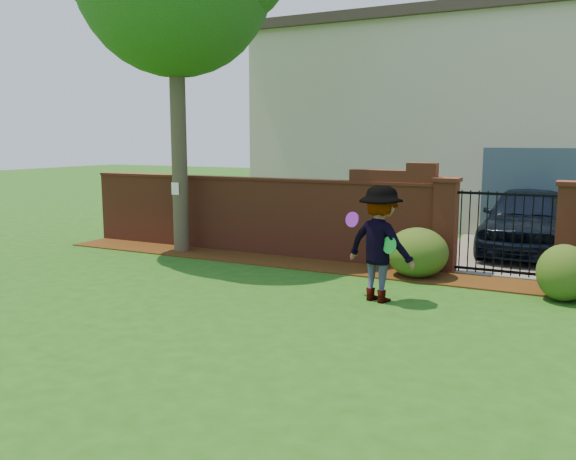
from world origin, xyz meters
The scene contains 15 objects.
ground centered at (0.00, 0.00, -0.01)m, with size 80.00×80.00×0.01m, color #1E4E13.
mulch_bed centered at (-0.95, 3.34, 0.01)m, with size 11.10×1.08×0.03m, color #371F0A.
brick_wall centered at (-2.01, 4.00, 0.93)m, with size 8.70×0.31×2.16m.
pillar_left centered at (2.40, 4.00, 0.96)m, with size 0.50×0.50×1.88m.
pillar_right centered at (4.60, 4.00, 0.96)m, with size 0.50×0.50×1.88m.
iron_gate centered at (3.50, 4.00, 0.85)m, with size 1.78×0.03×1.60m.
driveway centered at (3.50, 8.00, 0.01)m, with size 3.20×8.00×0.01m, color slate.
house centered at (1.00, 12.00, 3.16)m, with size 12.40×6.40×6.30m.
car centered at (3.65, 6.73, 0.77)m, with size 1.82×4.52×1.54m, color black.
paper_notice centered at (-3.60, 3.21, 1.50)m, with size 0.20×0.01×0.28m, color white.
shrub_left centered at (2.04, 3.28, 0.48)m, with size 1.17×1.17×0.96m, color #234615.
shrub_middle centered at (4.60, 2.69, 0.47)m, with size 0.85×0.85×0.94m, color #234615.
man centered at (1.90, 1.32, 0.95)m, with size 1.23×0.70×1.90m, color gray.
frisbee_purple centered at (1.44, 1.31, 1.32)m, with size 0.25×0.25×0.02m, color purple.
frisbee_green centered at (2.13, 1.13, 0.98)m, with size 0.28×0.28×0.03m, color green.
Camera 1 is at (4.82, -7.74, 2.62)m, focal length 36.90 mm.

